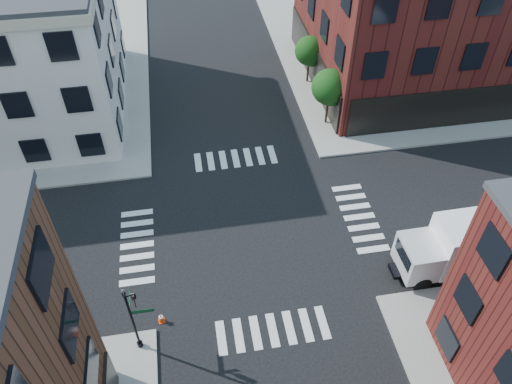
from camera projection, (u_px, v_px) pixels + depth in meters
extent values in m
plane|color=black|center=(251.00, 231.00, 31.00)|extent=(120.00, 120.00, 0.00)
cube|color=gray|center=(430.00, 41.00, 48.26)|extent=(30.00, 30.00, 0.15)
cube|color=#441211|center=(468.00, 4.00, 40.53)|extent=(25.00, 16.00, 12.00)
cylinder|color=black|center=(326.00, 114.00, 38.32)|extent=(0.18, 0.18, 1.47)
cylinder|color=black|center=(327.00, 106.00, 37.81)|extent=(0.12, 0.12, 1.47)
sphere|color=#11360E|center=(330.00, 87.00, 36.63)|extent=(2.69, 2.69, 2.69)
sphere|color=#11360E|center=(332.00, 94.00, 36.97)|extent=(1.85, 1.85, 1.85)
cylinder|color=black|center=(308.00, 74.00, 42.60)|extent=(0.18, 0.18, 1.33)
cylinder|color=black|center=(308.00, 67.00, 42.13)|extent=(0.12, 0.12, 1.33)
sphere|color=#11360E|center=(309.00, 51.00, 41.07)|extent=(2.43, 2.43, 2.43)
sphere|color=#11360E|center=(312.00, 57.00, 41.37)|extent=(1.67, 1.67, 1.67)
cylinder|color=black|center=(133.00, 323.00, 23.78)|extent=(0.12, 0.12, 4.60)
cylinder|color=black|center=(140.00, 344.00, 25.18)|extent=(0.28, 0.28, 0.30)
cube|color=#053819|center=(142.00, 311.00, 23.25)|extent=(1.10, 0.03, 0.22)
cube|color=#053819|center=(129.00, 300.00, 23.40)|extent=(0.03, 1.10, 0.22)
imported|color=black|center=(135.00, 301.00, 22.78)|extent=(0.22, 0.18, 1.10)
imported|color=black|center=(125.00, 298.00, 22.90)|extent=(0.18, 0.22, 1.10)
cube|color=white|center=(485.00, 241.00, 27.69)|extent=(5.83, 2.56, 3.10)
cube|color=maroon|center=(497.00, 259.00, 26.79)|extent=(2.20, 0.06, 0.70)
cube|color=maroon|center=(474.00, 224.00, 28.58)|extent=(2.20, 0.06, 0.70)
cube|color=silver|center=(419.00, 256.00, 27.59)|extent=(2.03, 2.42, 2.00)
cube|color=black|center=(404.00, 255.00, 27.22)|extent=(0.12, 1.90, 0.90)
cube|color=black|center=(457.00, 261.00, 28.65)|extent=(8.01, 1.09, 0.25)
cylinder|color=black|center=(422.00, 283.00, 27.58)|extent=(1.00, 0.36, 1.00)
cylinder|color=black|center=(407.00, 254.00, 29.06)|extent=(1.00, 0.36, 1.00)
cylinder|color=black|center=(482.00, 274.00, 28.04)|extent=(1.00, 0.36, 1.00)
cylinder|color=black|center=(465.00, 245.00, 29.52)|extent=(1.00, 0.36, 1.00)
cylinder|color=black|center=(502.00, 240.00, 29.83)|extent=(1.00, 0.36, 1.00)
cube|color=#F63C0A|center=(162.00, 321.00, 26.43)|extent=(0.39, 0.39, 0.04)
cone|color=#F63C0A|center=(161.00, 318.00, 26.23)|extent=(0.37, 0.37, 0.62)
cylinder|color=white|center=(161.00, 317.00, 26.17)|extent=(0.24, 0.24, 0.07)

